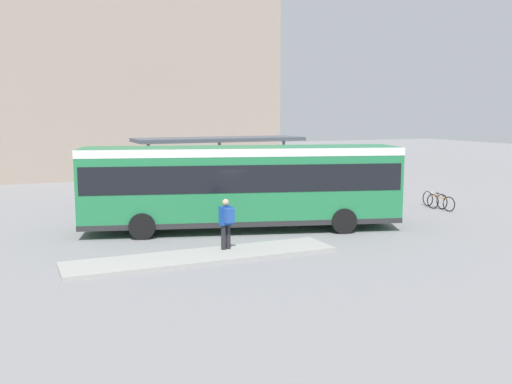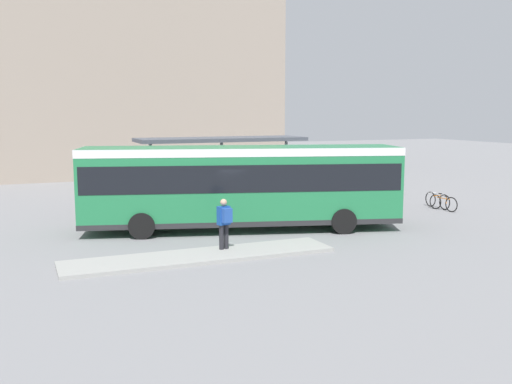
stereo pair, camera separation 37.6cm
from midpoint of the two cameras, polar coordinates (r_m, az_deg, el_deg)
name	(u,v)px [view 1 (the left image)]	position (r m, az deg, el deg)	size (l,w,h in m)	color
ground_plane	(242,230)	(22.42, -1.91, -3.80)	(120.00, 120.00, 0.00)	gray
curb_island	(203,256)	(18.19, -5.89, -6.43)	(8.65, 1.80, 0.12)	#9E9E99
city_bus	(242,182)	(22.11, -1.91, 1.03)	(12.39, 5.73, 3.25)	#237A47
pedestrian_waiting	(226,221)	(18.59, -3.55, -2.88)	(0.44, 0.48, 1.66)	#232328
bicycle_orange	(441,202)	(28.19, 17.63, -1.00)	(0.48, 1.65, 0.72)	black
bicycle_white	(435,200)	(28.81, 17.08, -0.76)	(0.48, 1.74, 0.75)	black
station_shelter	(219,141)	(28.44, -4.06, 5.07)	(8.39, 2.51, 3.33)	#4C515B
potted_planter_near_shelter	(285,193)	(27.21, 2.53, -0.06)	(1.00, 1.00, 1.49)	slate
potted_planter_far_side	(174,199)	(25.93, -8.62, -0.67)	(0.93, 0.93, 1.38)	slate
station_building	(110,64)	(45.14, -14.60, 12.32)	(23.46, 10.08, 16.39)	gray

